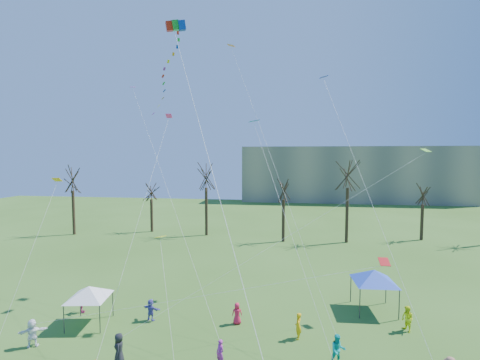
# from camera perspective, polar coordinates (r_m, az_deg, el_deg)

# --- Properties ---
(distant_building) EXTENTS (60.00, 14.00, 15.00)m
(distant_building) POSITION_cam_1_polar(r_m,az_deg,el_deg) (97.89, 18.59, 0.98)
(distant_building) COLOR gray
(distant_building) RESTS_ON ground
(bare_tree_row) EXTENTS (67.92, 9.29, 12.38)m
(bare_tree_row) POSITION_cam_1_polar(r_m,az_deg,el_deg) (50.00, 5.67, -1.25)
(bare_tree_row) COLOR black
(bare_tree_row) RESTS_ON ground
(big_box_kite) EXTENTS (5.21, 7.78, 25.48)m
(big_box_kite) POSITION_cam_1_polar(r_m,az_deg,el_deg) (25.95, -11.86, 17.22)
(big_box_kite) COLOR red
(big_box_kite) RESTS_ON ground
(canopy_tent_white) EXTENTS (3.80, 3.80, 2.88)m
(canopy_tent_white) POSITION_cam_1_polar(r_m,az_deg,el_deg) (28.07, -24.38, -17.02)
(canopy_tent_white) COLOR #3F3F44
(canopy_tent_white) RESTS_ON ground
(canopy_tent_blue) EXTENTS (4.45, 4.45, 3.34)m
(canopy_tent_blue) POSITION_cam_1_polar(r_m,az_deg,el_deg) (29.74, 21.91, -14.95)
(canopy_tent_blue) COLOR #3F3F44
(canopy_tent_blue) RESTS_ON ground
(festival_crowd) EXTENTS (26.38, 10.94, 1.86)m
(festival_crowd) POSITION_cam_1_polar(r_m,az_deg,el_deg) (22.49, -2.74, -26.70)
(festival_crowd) COLOR #B31630
(festival_crowd) RESTS_ON ground
(small_kites_aloft) EXTENTS (27.93, 17.45, 32.77)m
(small_kites_aloft) POSITION_cam_1_polar(r_m,az_deg,el_deg) (26.41, -0.24, 6.30)
(small_kites_aloft) COLOR #E1A00B
(small_kites_aloft) RESTS_ON ground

